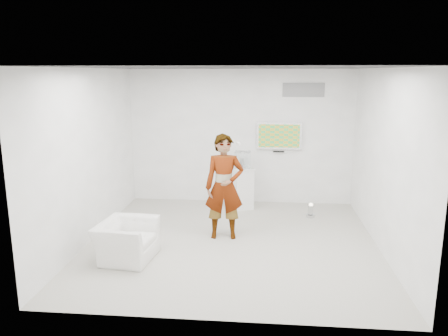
% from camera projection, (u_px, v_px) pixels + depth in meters
% --- Properties ---
extents(room, '(5.01, 5.01, 3.00)m').
position_uv_depth(room, '(233.00, 159.00, 7.37)').
color(room, '#ACAA9E').
rests_on(room, ground).
extents(tv, '(1.00, 0.08, 0.60)m').
position_uv_depth(tv, '(279.00, 136.00, 9.66)').
color(tv, silver).
rests_on(tv, room).
extents(logo_decal, '(0.90, 0.02, 0.30)m').
position_uv_depth(logo_decal, '(303.00, 90.00, 9.44)').
color(logo_decal, gray).
rests_on(logo_decal, room).
extents(person, '(0.72, 0.51, 1.88)m').
position_uv_depth(person, '(224.00, 187.00, 7.73)').
color(person, white).
rests_on(person, room).
extents(armchair, '(0.92, 1.03, 0.61)m').
position_uv_depth(armchair, '(127.00, 240.00, 6.96)').
color(armchair, white).
rests_on(armchair, room).
extents(pedestal, '(0.58, 0.58, 0.91)m').
position_uv_depth(pedestal, '(242.00, 188.00, 9.52)').
color(pedestal, white).
rests_on(pedestal, room).
extents(floor_uplight, '(0.21, 0.21, 0.29)m').
position_uv_depth(floor_uplight, '(311.00, 210.00, 8.98)').
color(floor_uplight, silver).
rests_on(floor_uplight, room).
extents(vitrine, '(0.36, 0.36, 0.35)m').
position_uv_depth(vitrine, '(243.00, 160.00, 9.38)').
color(vitrine, white).
rests_on(vitrine, pedestal).
extents(console, '(0.11, 0.16, 0.21)m').
position_uv_depth(console, '(243.00, 163.00, 9.40)').
color(console, white).
rests_on(console, pedestal).
extents(wii_remote, '(0.09, 0.15, 0.04)m').
position_uv_depth(wii_remote, '(238.00, 144.00, 7.72)').
color(wii_remote, white).
rests_on(wii_remote, person).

